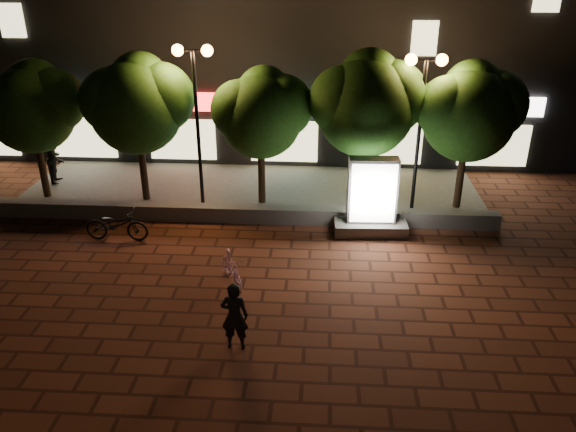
# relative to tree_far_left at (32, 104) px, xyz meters

# --- Properties ---
(ground) EXTENTS (80.00, 80.00, 0.00)m
(ground) POSITION_rel_tree_far_left_xyz_m (6.95, -5.46, -3.29)
(ground) COLOR #5A2B1C
(ground) RESTS_ON ground
(retaining_wall) EXTENTS (16.00, 0.45, 0.50)m
(retaining_wall) POSITION_rel_tree_far_left_xyz_m (6.95, -1.46, -3.04)
(retaining_wall) COLOR slate
(retaining_wall) RESTS_ON ground
(sidewalk) EXTENTS (16.00, 5.00, 0.08)m
(sidewalk) POSITION_rel_tree_far_left_xyz_m (6.95, 1.04, -3.25)
(sidewalk) COLOR slate
(sidewalk) RESTS_ON ground
(building_block) EXTENTS (28.00, 8.12, 11.30)m
(building_block) POSITION_rel_tree_far_left_xyz_m (6.94, 7.53, 1.70)
(building_block) COLOR black
(building_block) RESTS_ON ground
(tree_far_left) EXTENTS (3.36, 2.80, 4.63)m
(tree_far_left) POSITION_rel_tree_far_left_xyz_m (0.00, 0.00, 0.00)
(tree_far_left) COLOR black
(tree_far_left) RESTS_ON sidewalk
(tree_left) EXTENTS (3.60, 3.00, 4.89)m
(tree_left) POSITION_rel_tree_far_left_xyz_m (3.50, 0.00, 0.15)
(tree_left) COLOR black
(tree_left) RESTS_ON sidewalk
(tree_mid) EXTENTS (3.24, 2.70, 4.50)m
(tree_mid) POSITION_rel_tree_far_left_xyz_m (7.50, -0.00, -0.08)
(tree_mid) COLOR black
(tree_mid) RESTS_ON sidewalk
(tree_right) EXTENTS (3.72, 3.10, 5.07)m
(tree_right) POSITION_rel_tree_far_left_xyz_m (10.80, 0.00, 0.27)
(tree_right) COLOR black
(tree_right) RESTS_ON sidewalk
(tree_far_right) EXTENTS (3.48, 2.90, 4.76)m
(tree_far_right) POSITION_rel_tree_far_left_xyz_m (14.00, 0.00, 0.08)
(tree_far_right) COLOR black
(tree_far_right) RESTS_ON sidewalk
(street_lamp_left) EXTENTS (1.26, 0.36, 5.18)m
(street_lamp_left) POSITION_rel_tree_far_left_xyz_m (5.45, -0.26, 0.74)
(street_lamp_left) COLOR black
(street_lamp_left) RESTS_ON sidewalk
(street_lamp_right) EXTENTS (1.26, 0.36, 4.98)m
(street_lamp_right) POSITION_rel_tree_far_left_xyz_m (12.45, -0.26, 0.60)
(street_lamp_right) COLOR black
(street_lamp_right) RESTS_ON sidewalk
(ad_kiosk) EXTENTS (2.23, 1.18, 2.37)m
(ad_kiosk) POSITION_rel_tree_far_left_xyz_m (10.96, -1.96, -2.34)
(ad_kiosk) COLOR slate
(ad_kiosk) RESTS_ON ground
(scooter_pink) EXTENTS (1.05, 1.50, 0.88)m
(scooter_pink) POSITION_rel_tree_far_left_xyz_m (7.22, -5.24, -2.85)
(scooter_pink) COLOR #E69ABB
(scooter_pink) RESTS_ON ground
(rider) EXTENTS (0.59, 0.40, 1.60)m
(rider) POSITION_rel_tree_far_left_xyz_m (7.69, -7.77, -2.49)
(rider) COLOR black
(rider) RESTS_ON ground
(scooter_parked) EXTENTS (1.87, 0.66, 0.98)m
(scooter_parked) POSITION_rel_tree_far_left_xyz_m (3.46, -3.00, -2.80)
(scooter_parked) COLOR black
(scooter_parked) RESTS_ON ground
(pedestrian) EXTENTS (0.80, 0.95, 1.73)m
(pedestrian) POSITION_rel_tree_far_left_xyz_m (-0.25, 1.32, -2.35)
(pedestrian) COLOR black
(pedestrian) RESTS_ON sidewalk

